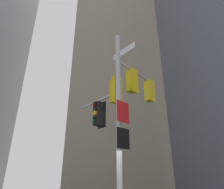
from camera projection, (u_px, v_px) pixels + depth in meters
name	position (u px, v px, depth m)	size (l,w,h in m)	color
building_mid_block	(115.00, 76.00, 32.10)	(12.34, 12.34, 33.96)	tan
signal_pole_assembly	(123.00, 102.00, 8.44)	(3.49, 2.43, 7.48)	#B2B2B5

